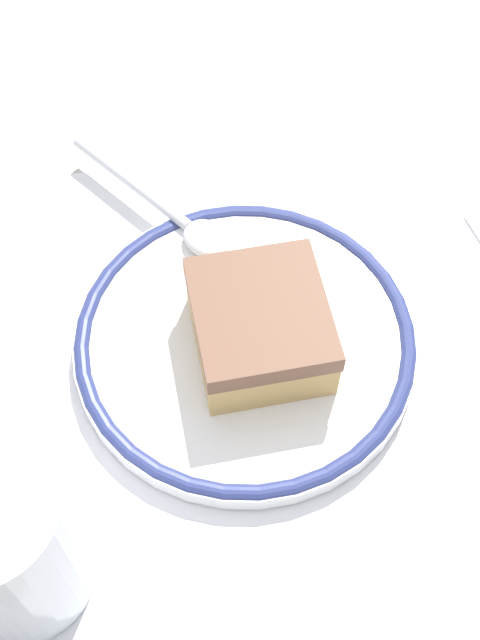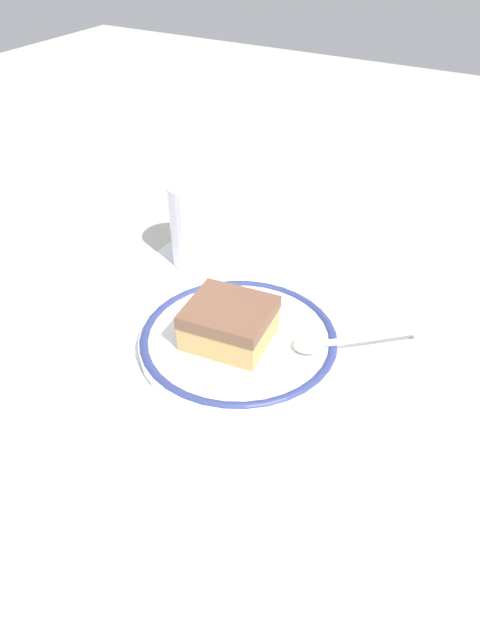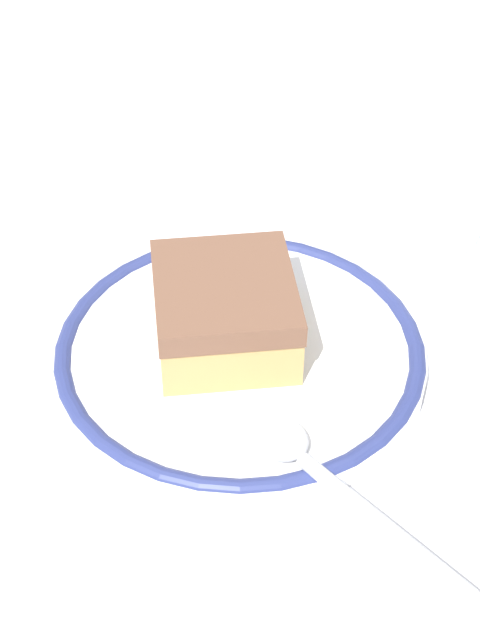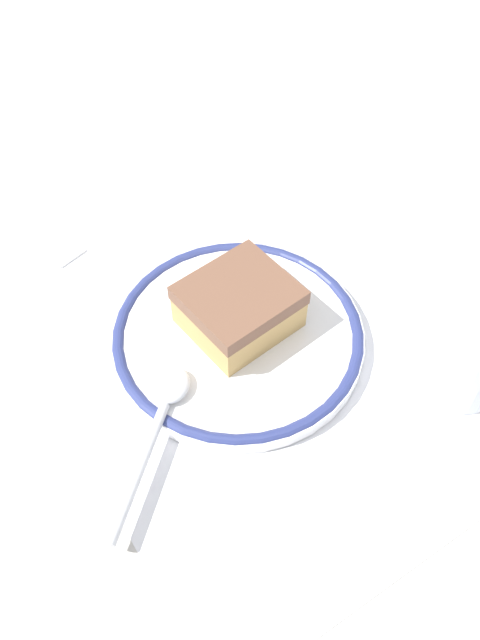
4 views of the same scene
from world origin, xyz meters
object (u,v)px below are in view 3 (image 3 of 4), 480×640
Objects in this scene: spoon at (311,469)px; cup at (430,171)px; plate at (240,352)px; cake_slice at (219,311)px.

spoon is 1.15× the size of cup.
cup is (-0.09, -0.23, 0.03)m from spoon.
spoon reaches higher than plate.
cup is (-0.12, -0.13, 0.04)m from plate.
cake_slice reaches higher than spoon.
cup is at bearing -137.01° from cake_slice.
cup reaches higher than spoon.
cake_slice is 0.18m from cup.
spoon is at bearing 110.26° from plate.
plate is 0.18m from cup.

